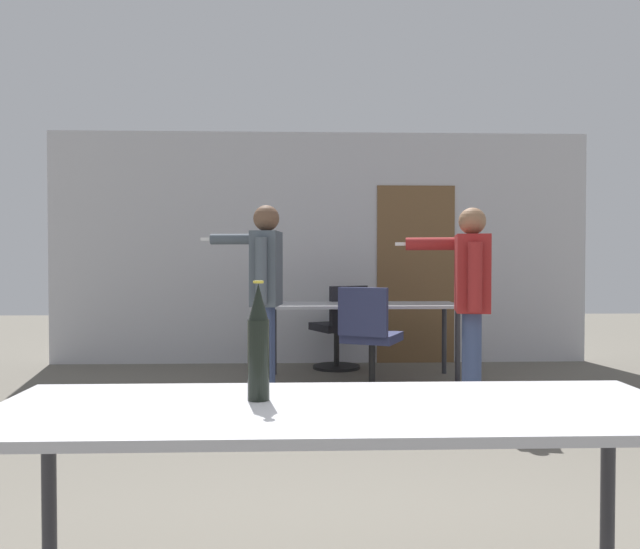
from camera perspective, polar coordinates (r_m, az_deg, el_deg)
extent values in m
cube|color=#BCBCC1|center=(7.23, 0.06, 2.43)|extent=(6.20, 0.10, 2.66)
cube|color=brown|center=(7.30, 8.74, 0.02)|extent=(0.90, 0.02, 2.05)
cube|color=#A8A8AD|center=(1.93, 1.68, -12.30)|extent=(2.08, 0.70, 0.03)
cylinder|color=#2D2D33|center=(2.47, -23.53, -18.47)|extent=(0.05, 0.05, 0.73)
cylinder|color=#2D2D33|center=(2.56, 24.81, -17.73)|extent=(0.05, 0.05, 0.73)
cube|color=#A8A8AD|center=(6.24, 3.90, -2.80)|extent=(1.90, 0.67, 0.03)
cylinder|color=#2D2D33|center=(5.98, -4.42, -6.64)|extent=(0.05, 0.05, 0.73)
cylinder|color=#2D2D33|center=(6.17, 12.47, -6.42)|extent=(0.05, 0.05, 0.73)
cylinder|color=#2D2D33|center=(6.52, -4.21, -5.96)|extent=(0.05, 0.05, 0.73)
cylinder|color=#2D2D33|center=(6.70, 11.29, -5.79)|extent=(0.05, 0.05, 0.73)
cylinder|color=#3D4C75|center=(5.09, 13.76, -7.79)|extent=(0.14, 0.14, 0.78)
cylinder|color=#3D4C75|center=(5.27, 13.60, -7.46)|extent=(0.14, 0.14, 0.78)
cube|color=maroon|center=(5.12, 13.73, 0.12)|extent=(0.34, 0.49, 0.61)
sphere|color=#936B4C|center=(5.12, 13.75, 4.77)|extent=(0.22, 0.22, 0.22)
cylinder|color=maroon|center=(4.84, 13.98, -0.23)|extent=(0.11, 0.11, 0.53)
cylinder|color=maroon|center=(5.38, 10.68, 2.77)|extent=(0.54, 0.21, 0.11)
cube|color=white|center=(5.38, 7.53, 2.78)|extent=(0.12, 0.06, 0.03)
cylinder|color=#3D4C75|center=(5.30, -5.07, -7.25)|extent=(0.12, 0.12, 0.80)
cylinder|color=#3D4C75|center=(5.46, -4.76, -6.99)|extent=(0.12, 0.12, 0.80)
cube|color=#4C5660|center=(5.32, -4.93, 0.55)|extent=(0.27, 0.42, 0.63)
sphere|color=brown|center=(5.33, -4.94, 5.14)|extent=(0.22, 0.22, 0.22)
cylinder|color=#4C5660|center=(5.08, -5.41, 0.35)|extent=(0.09, 0.09, 0.55)
cylinder|color=#4C5660|center=(5.62, -7.25, 3.23)|extent=(0.55, 0.16, 0.09)
cube|color=white|center=(5.69, -10.24, 3.20)|extent=(0.12, 0.05, 0.03)
cylinder|color=black|center=(6.93, 1.52, -8.44)|extent=(0.52, 0.52, 0.03)
cylinder|color=black|center=(6.90, 1.52, -6.73)|extent=(0.06, 0.06, 0.39)
cube|color=black|center=(6.87, 1.52, -4.81)|extent=(0.62, 0.62, 0.08)
cube|color=black|center=(6.62, 2.63, -2.87)|extent=(0.42, 0.25, 0.42)
cylinder|color=black|center=(5.73, 4.77, -10.52)|extent=(0.52, 0.52, 0.03)
cylinder|color=black|center=(5.69, 4.77, -8.27)|extent=(0.06, 0.06, 0.43)
cube|color=navy|center=(5.65, 4.78, -5.74)|extent=(0.61, 0.61, 0.08)
cube|color=navy|center=(5.38, 3.94, -3.42)|extent=(0.42, 0.24, 0.42)
cylinder|color=black|center=(1.98, -5.65, -7.78)|extent=(0.07, 0.07, 0.25)
cone|color=black|center=(1.96, -5.66, -2.47)|extent=(0.06, 0.06, 0.11)
cylinder|color=gold|center=(1.95, -5.66, -0.69)|extent=(0.03, 0.03, 0.01)
cylinder|color=silver|center=(6.16, 3.20, -2.31)|extent=(0.08, 0.08, 0.09)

